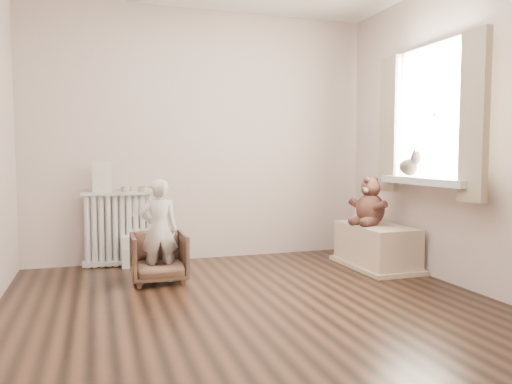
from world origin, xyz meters
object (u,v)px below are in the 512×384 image
object	(u,v)px
radiator	(119,227)
toy_vanity	(140,238)
toy_bench	(376,247)
teddy_bear	(371,199)
plush_cat	(411,166)
armchair	(159,257)
child	(159,230)

from	to	relation	value
radiator	toy_vanity	bearing A→B (deg)	-8.61
toy_vanity	toy_bench	world-z (taller)	toy_vanity
teddy_bear	plush_cat	world-z (taller)	plush_cat
toy_vanity	teddy_bear	bearing A→B (deg)	-18.82
radiator	toy_vanity	distance (m)	0.23
radiator	toy_bench	world-z (taller)	radiator
toy_vanity	plush_cat	bearing A→B (deg)	-25.66
toy_vanity	armchair	world-z (taller)	toy_vanity
child	armchair	bearing A→B (deg)	-89.71
radiator	plush_cat	distance (m)	2.85
toy_bench	toy_vanity	bearing A→B (deg)	160.25
toy_vanity	armchair	bearing A→B (deg)	-82.11
child	radiator	bearing A→B (deg)	-69.32
radiator	armchair	bearing A→B (deg)	-68.38
radiator	armchair	distance (m)	0.83
toy_vanity	child	size ratio (longest dim) A/B	0.64
radiator	plush_cat	size ratio (longest dim) A/B	2.56
radiator	teddy_bear	bearing A→B (deg)	-18.00
plush_cat	teddy_bear	bearing A→B (deg)	108.02
armchair	plush_cat	size ratio (longest dim) A/B	1.66
child	toy_bench	bearing A→B (deg)	179.81
toy_vanity	plush_cat	distance (m)	2.70
armchair	toy_bench	xyz separation A→B (m)	(2.10, -0.07, -0.02)
armchair	plush_cat	world-z (taller)	plush_cat
armchair	plush_cat	xyz separation A→B (m)	(2.24, -0.40, 0.78)
armchair	child	size ratio (longest dim) A/B	0.54
child	toy_bench	distance (m)	2.12
armchair	radiator	bearing A→B (deg)	111.91
toy_bench	plush_cat	xyz separation A→B (m)	(0.14, -0.33, 0.80)
child	plush_cat	size ratio (longest dim) A/B	3.06
radiator	teddy_bear	size ratio (longest dim) A/B	1.59
child	plush_cat	distance (m)	2.33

